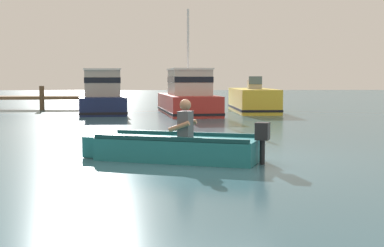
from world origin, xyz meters
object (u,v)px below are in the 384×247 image
(moored_boat_navy, at_px, (102,97))
(moored_boat_red, at_px, (188,97))
(rowboat_with_person, at_px, (175,147))
(moored_boat_yellow, at_px, (253,101))

(moored_boat_navy, distance_m, moored_boat_red, 4.05)
(moored_boat_navy, bearing_deg, rowboat_with_person, -77.82)
(moored_boat_yellow, bearing_deg, rowboat_with_person, -104.34)
(moored_boat_red, height_order, moored_boat_yellow, moored_boat_red)
(rowboat_with_person, relative_size, moored_boat_yellow, 0.69)
(rowboat_with_person, height_order, moored_boat_red, moored_boat_red)
(rowboat_with_person, distance_m, moored_boat_red, 13.55)
(rowboat_with_person, height_order, moored_boat_navy, moored_boat_navy)
(rowboat_with_person, relative_size, moored_boat_navy, 0.59)
(rowboat_with_person, bearing_deg, moored_boat_red, 86.88)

